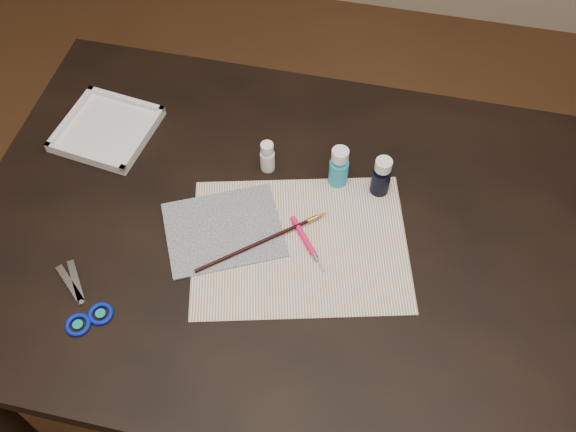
% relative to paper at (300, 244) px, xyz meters
% --- Properties ---
extents(ground, '(3.50, 3.50, 0.02)m').
position_rel_paper_xyz_m(ground, '(-0.03, 0.03, -0.76)').
color(ground, '#422614').
rests_on(ground, ground).
extents(table, '(1.30, 0.90, 0.75)m').
position_rel_paper_xyz_m(table, '(-0.03, 0.03, -0.38)').
color(table, black).
rests_on(table, ground).
extents(paper, '(0.49, 0.42, 0.00)m').
position_rel_paper_xyz_m(paper, '(0.00, 0.00, 0.00)').
color(paper, white).
rests_on(paper, table).
extents(canvas, '(0.29, 0.27, 0.00)m').
position_rel_paper_xyz_m(canvas, '(-0.16, -0.00, 0.00)').
color(canvas, black).
rests_on(canvas, paper).
extents(paint_bottle_white, '(0.04, 0.04, 0.08)m').
position_rel_paper_xyz_m(paint_bottle_white, '(-0.11, 0.18, 0.04)').
color(paint_bottle_white, silver).
rests_on(paint_bottle_white, table).
extents(paint_bottle_cyan, '(0.05, 0.05, 0.10)m').
position_rel_paper_xyz_m(paint_bottle_cyan, '(0.05, 0.17, 0.05)').
color(paint_bottle_cyan, '#219FC6').
rests_on(paint_bottle_cyan, table).
extents(paint_bottle_navy, '(0.05, 0.05, 0.10)m').
position_rel_paper_xyz_m(paint_bottle_navy, '(0.13, 0.17, 0.05)').
color(paint_bottle_navy, black).
rests_on(paint_bottle_navy, table).
extents(paintbrush, '(0.23, 0.20, 0.01)m').
position_rel_paper_xyz_m(paintbrush, '(-0.07, -0.01, 0.01)').
color(paintbrush, black).
rests_on(paintbrush, canvas).
extents(craft_knife, '(0.10, 0.12, 0.01)m').
position_rel_paper_xyz_m(craft_knife, '(0.02, -0.00, 0.01)').
color(craft_knife, '#FC115F').
rests_on(craft_knife, paper).
extents(scissors, '(0.20, 0.19, 0.01)m').
position_rel_paper_xyz_m(scissors, '(-0.39, -0.21, 0.00)').
color(scissors, silver).
rests_on(scissors, table).
extents(palette_tray, '(0.22, 0.22, 0.02)m').
position_rel_paper_xyz_m(palette_tray, '(-0.48, 0.20, 0.01)').
color(palette_tray, white).
rests_on(palette_tray, table).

